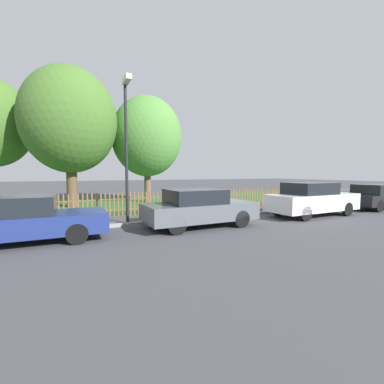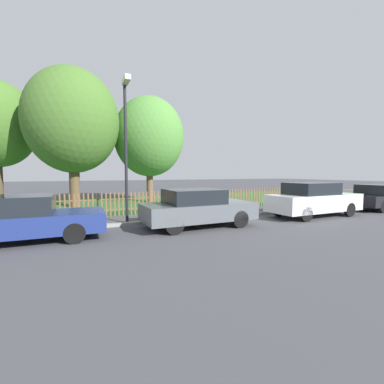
{
  "view_description": "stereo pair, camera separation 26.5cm",
  "coord_description": "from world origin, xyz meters",
  "px_view_note": "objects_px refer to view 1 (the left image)",
  "views": [
    {
      "loc": [
        -5.8,
        -9.26,
        1.93
      ],
      "look_at": [
        -1.01,
        0.84,
        1.1
      ],
      "focal_mm": 24.0,
      "sensor_mm": 36.0,
      "label": 1
    },
    {
      "loc": [
        -5.56,
        -9.37,
        1.93
      ],
      "look_at": [
        -1.01,
        0.84,
        1.1
      ],
      "focal_mm": 24.0,
      "sensor_mm": 36.0,
      "label": 2
    }
  ],
  "objects_px": {
    "parked_car_black_saloon": "(19,220)",
    "tree_mid_park": "(147,137)",
    "parked_car_navy_estate": "(199,208)",
    "covered_motorcycle": "(201,201)",
    "parked_car_red_compact": "(312,199)",
    "tree_behind_motorcycle": "(70,121)",
    "parked_car_white_van": "(376,196)",
    "street_lamp": "(127,133)"
  },
  "relations": [
    {
      "from": "parked_car_red_compact",
      "to": "covered_motorcycle",
      "type": "xyz_separation_m",
      "value": [
        -4.5,
        2.13,
        -0.07
      ]
    },
    {
      "from": "tree_mid_park",
      "to": "street_lamp",
      "type": "bearing_deg",
      "value": -111.46
    },
    {
      "from": "parked_car_black_saloon",
      "to": "tree_mid_park",
      "type": "distance_m",
      "value": 10.8
    },
    {
      "from": "parked_car_black_saloon",
      "to": "parked_car_navy_estate",
      "type": "height_order",
      "value": "parked_car_navy_estate"
    },
    {
      "from": "parked_car_red_compact",
      "to": "tree_behind_motorcycle",
      "type": "bearing_deg",
      "value": 139.16
    },
    {
      "from": "covered_motorcycle",
      "to": "tree_behind_motorcycle",
      "type": "bearing_deg",
      "value": 136.71
    },
    {
      "from": "tree_behind_motorcycle",
      "to": "parked_car_white_van",
      "type": "bearing_deg",
      "value": -27.67
    },
    {
      "from": "parked_car_red_compact",
      "to": "street_lamp",
      "type": "relative_size",
      "value": 0.83
    },
    {
      "from": "covered_motorcycle",
      "to": "tree_mid_park",
      "type": "xyz_separation_m",
      "value": [
        -0.65,
        6.41,
        3.59
      ]
    },
    {
      "from": "tree_behind_motorcycle",
      "to": "tree_mid_park",
      "type": "relative_size",
      "value": 1.12
    },
    {
      "from": "parked_car_navy_estate",
      "to": "parked_car_white_van",
      "type": "xyz_separation_m",
      "value": [
        10.7,
        0.0,
        -0.02
      ]
    },
    {
      "from": "parked_car_red_compact",
      "to": "tree_behind_motorcycle",
      "type": "distance_m",
      "value": 13.13
    },
    {
      "from": "parked_car_navy_estate",
      "to": "covered_motorcycle",
      "type": "distance_m",
      "value": 2.29
    },
    {
      "from": "parked_car_white_van",
      "to": "parked_car_red_compact",
      "type": "bearing_deg",
      "value": 179.99
    },
    {
      "from": "parked_car_black_saloon",
      "to": "tree_mid_park",
      "type": "bearing_deg",
      "value": 54.89
    },
    {
      "from": "parked_car_black_saloon",
      "to": "tree_behind_motorcycle",
      "type": "distance_m",
      "value": 8.8
    },
    {
      "from": "parked_car_red_compact",
      "to": "street_lamp",
      "type": "distance_m",
      "value": 8.44
    },
    {
      "from": "parked_car_navy_estate",
      "to": "parked_car_red_compact",
      "type": "relative_size",
      "value": 0.9
    },
    {
      "from": "parked_car_navy_estate",
      "to": "tree_behind_motorcycle",
      "type": "bearing_deg",
      "value": 116.87
    },
    {
      "from": "parked_car_navy_estate",
      "to": "tree_behind_motorcycle",
      "type": "xyz_separation_m",
      "value": [
        -4.05,
        7.74,
        4.12
      ]
    },
    {
      "from": "parked_car_red_compact",
      "to": "parked_car_white_van",
      "type": "bearing_deg",
      "value": -0.09
    },
    {
      "from": "parked_car_navy_estate",
      "to": "parked_car_black_saloon",
      "type": "bearing_deg",
      "value": 178.1
    },
    {
      "from": "tree_behind_motorcycle",
      "to": "street_lamp",
      "type": "distance_m",
      "value": 6.55
    },
    {
      "from": "parked_car_navy_estate",
      "to": "parked_car_white_van",
      "type": "height_order",
      "value": "parked_car_navy_estate"
    },
    {
      "from": "parked_car_white_van",
      "to": "covered_motorcycle",
      "type": "xyz_separation_m",
      "value": [
        -9.57,
        1.98,
        0.02
      ]
    },
    {
      "from": "parked_car_white_van",
      "to": "tree_mid_park",
      "type": "distance_m",
      "value": 13.72
    },
    {
      "from": "parked_car_navy_estate",
      "to": "covered_motorcycle",
      "type": "height_order",
      "value": "parked_car_navy_estate"
    },
    {
      "from": "parked_car_navy_estate",
      "to": "covered_motorcycle",
      "type": "bearing_deg",
      "value": 59.6
    },
    {
      "from": "parked_car_navy_estate",
      "to": "tree_mid_park",
      "type": "height_order",
      "value": "tree_mid_park"
    },
    {
      "from": "covered_motorcycle",
      "to": "tree_mid_park",
      "type": "distance_m",
      "value": 7.38
    },
    {
      "from": "street_lamp",
      "to": "covered_motorcycle",
      "type": "bearing_deg",
      "value": 6.19
    },
    {
      "from": "parked_car_red_compact",
      "to": "parked_car_white_van",
      "type": "relative_size",
      "value": 1.12
    },
    {
      "from": "parked_car_red_compact",
      "to": "tree_mid_park",
      "type": "bearing_deg",
      "value": 119.44
    },
    {
      "from": "parked_car_white_van",
      "to": "tree_behind_motorcycle",
      "type": "xyz_separation_m",
      "value": [
        -14.76,
        7.74,
        4.14
      ]
    },
    {
      "from": "covered_motorcycle",
      "to": "tree_mid_park",
      "type": "bearing_deg",
      "value": 100.53
    },
    {
      "from": "parked_car_black_saloon",
      "to": "tree_mid_park",
      "type": "xyz_separation_m",
      "value": [
        5.91,
        8.29,
        3.63
      ]
    },
    {
      "from": "street_lamp",
      "to": "parked_car_navy_estate",
      "type": "bearing_deg",
      "value": -36.67
    },
    {
      "from": "parked_car_navy_estate",
      "to": "parked_car_white_van",
      "type": "bearing_deg",
      "value": -0.75
    },
    {
      "from": "parked_car_red_compact",
      "to": "covered_motorcycle",
      "type": "relative_size",
      "value": 2.17
    },
    {
      "from": "parked_car_white_van",
      "to": "street_lamp",
      "type": "xyz_separation_m",
      "value": [
        -12.89,
        1.62,
        2.73
      ]
    },
    {
      "from": "parked_car_black_saloon",
      "to": "parked_car_red_compact",
      "type": "bearing_deg",
      "value": -0.92
    },
    {
      "from": "parked_car_navy_estate",
      "to": "parked_car_red_compact",
      "type": "bearing_deg",
      "value": -2.18
    }
  ]
}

